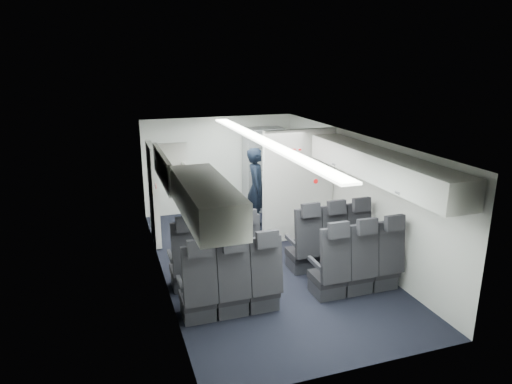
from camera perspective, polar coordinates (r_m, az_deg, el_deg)
cabin_shell at (r=7.56m, az=0.96°, el=-1.00°), size 3.41×6.01×2.16m
seat_row_front at (r=7.35m, az=2.34°, el=-7.55°), size 3.33×0.56×1.24m
seat_row_mid at (r=6.60m, az=5.16°, el=-10.54°), size 3.33×0.56×1.24m
overhead_bin_left_rear at (r=5.14m, az=-6.29°, el=-0.96°), size 0.53×1.80×0.40m
overhead_bin_left_front_open at (r=6.82m, az=-9.80°, el=2.19°), size 0.64×1.70×0.72m
overhead_bin_right_rear at (r=6.32m, az=19.33°, el=1.50°), size 0.53×1.80×0.40m
overhead_bin_right_front at (r=7.73m, az=11.48°, el=4.70°), size 0.53×1.70×0.40m
bulkhead_partition at (r=8.64m, az=5.33°, el=0.82°), size 1.40×0.15×2.13m
galley_unit at (r=10.39m, az=0.90°, el=2.83°), size 0.85×0.52×1.90m
boarding_door at (r=8.73m, az=-12.70°, el=-0.17°), size 0.12×1.27×1.86m
flight_attendant at (r=9.26m, az=0.06°, el=0.44°), size 0.58×0.71×1.68m
carry_on_bag at (r=6.47m, az=-9.21°, el=1.83°), size 0.42×0.31×0.24m
papers at (r=9.23m, az=1.28°, el=1.56°), size 0.19×0.05×0.13m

